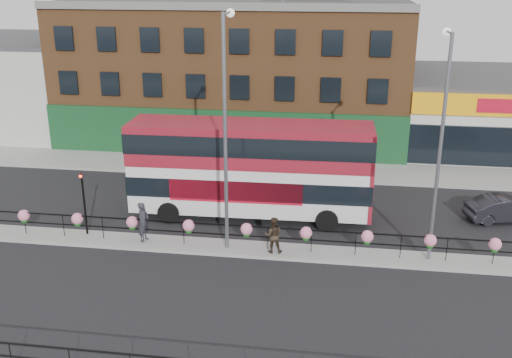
# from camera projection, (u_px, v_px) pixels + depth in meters

# --- Properties ---
(ground) EXTENTS (120.00, 120.00, 0.00)m
(ground) POSITION_uv_depth(u_px,v_px,m) (247.00, 250.00, 27.97)
(ground) COLOR black
(ground) RESTS_ON ground
(north_pavement) EXTENTS (60.00, 4.00, 0.15)m
(north_pavement) POSITION_uv_depth(u_px,v_px,m) (276.00, 169.00, 39.13)
(north_pavement) COLOR gray
(north_pavement) RESTS_ON ground
(median) EXTENTS (60.00, 1.60, 0.15)m
(median) POSITION_uv_depth(u_px,v_px,m) (247.00, 249.00, 27.94)
(median) COLOR gray
(median) RESTS_ON ground
(brick_building) EXTENTS (25.00, 12.21, 10.30)m
(brick_building) POSITION_uv_depth(u_px,v_px,m) (237.00, 70.00, 45.42)
(brick_building) COLOR brown
(brick_building) RESTS_ON ground
(supermarket) EXTENTS (15.00, 12.25, 5.30)m
(supermarket) POSITION_uv_depth(u_px,v_px,m) (508.00, 111.00, 43.44)
(supermarket) COLOR silver
(supermarket) RESTS_ON ground
(median_railing) EXTENTS (30.04, 0.56, 1.23)m
(median_railing) POSITION_uv_depth(u_px,v_px,m) (247.00, 230.00, 27.62)
(median_railing) COLOR black
(median_railing) RESTS_ON median
(double_decker_bus) EXTENTS (12.57, 3.37, 5.06)m
(double_decker_bus) POSITION_uv_depth(u_px,v_px,m) (251.00, 160.00, 30.82)
(double_decker_bus) COLOR silver
(double_decker_bus) RESTS_ON ground
(car) EXTENTS (3.42, 4.76, 1.34)m
(car) POSITION_uv_depth(u_px,v_px,m) (505.00, 209.00, 31.06)
(car) COLOR #23222A
(car) RESTS_ON ground
(pedestrian_a) EXTENTS (0.90, 0.76, 1.94)m
(pedestrian_a) POSITION_uv_depth(u_px,v_px,m) (143.00, 222.00, 28.32)
(pedestrian_a) COLOR #27262E
(pedestrian_a) RESTS_ON median
(pedestrian_b) EXTENTS (0.97, 0.83, 1.71)m
(pedestrian_b) POSITION_uv_depth(u_px,v_px,m) (273.00, 235.00, 27.22)
(pedestrian_b) COLOR #30251A
(pedestrian_b) RESTS_ON median
(lamp_column_west) EXTENTS (0.38, 1.87, 10.67)m
(lamp_column_west) POSITION_uv_depth(u_px,v_px,m) (226.00, 114.00, 26.09)
(lamp_column_west) COLOR slate
(lamp_column_west) RESTS_ON median
(lamp_column_east) EXTENTS (0.36, 1.75, 9.98)m
(lamp_column_east) POSITION_uv_depth(u_px,v_px,m) (441.00, 130.00, 25.11)
(lamp_column_east) COLOR slate
(lamp_column_east) RESTS_ON median
(traffic_light_median) EXTENTS (0.15, 0.28, 3.65)m
(traffic_light_median) POSITION_uv_depth(u_px,v_px,m) (83.00, 189.00, 28.62)
(traffic_light_median) COLOR black
(traffic_light_median) RESTS_ON median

